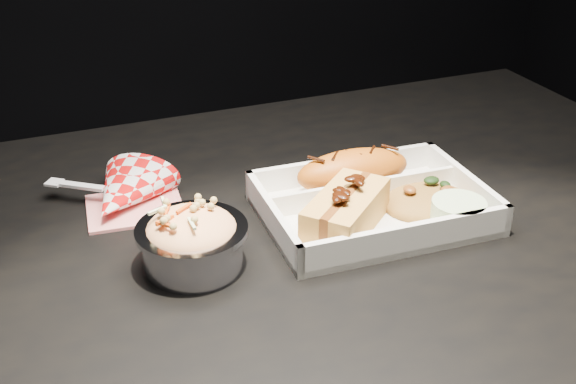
# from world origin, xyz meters

# --- Properties ---
(dining_table) EXTENTS (1.20, 0.80, 0.75)m
(dining_table) POSITION_xyz_m (0.00, 0.00, 0.66)
(dining_table) COLOR black
(dining_table) RESTS_ON ground
(food_tray) EXTENTS (0.26, 0.19, 0.04)m
(food_tray) POSITION_xyz_m (0.13, 0.02, 0.76)
(food_tray) COLOR white
(food_tray) RESTS_ON dining_table
(fried_pastry) EXTENTS (0.15, 0.06, 0.05)m
(fried_pastry) POSITION_xyz_m (0.13, 0.07, 0.78)
(fried_pastry) COLOR #BE5B13
(fried_pastry) RESTS_ON food_tray
(hotdog) EXTENTS (0.13, 0.12, 0.06)m
(hotdog) POSITION_xyz_m (0.08, -0.01, 0.78)
(hotdog) COLOR #E4A64D
(hotdog) RESTS_ON food_tray
(fried_rice_mound) EXTENTS (0.11, 0.09, 0.03)m
(fried_rice_mound) POSITION_xyz_m (0.19, 0.01, 0.77)
(fried_rice_mound) COLOR #A77230
(fried_rice_mound) RESTS_ON food_tray
(cupcake_liner) EXTENTS (0.06, 0.06, 0.03)m
(cupcake_liner) POSITION_xyz_m (0.20, -0.04, 0.77)
(cupcake_liner) COLOR beige
(cupcake_liner) RESTS_ON food_tray
(foil_coleslaw_cup) EXTENTS (0.11, 0.11, 0.07)m
(foil_coleslaw_cup) POSITION_xyz_m (-0.09, -0.00, 0.78)
(foil_coleslaw_cup) COLOR silver
(foil_coleslaw_cup) RESTS_ON dining_table
(napkin_fork) EXTENTS (0.16, 0.15, 0.10)m
(napkin_fork) POSITION_xyz_m (-0.13, 0.15, 0.77)
(napkin_fork) COLOR red
(napkin_fork) RESTS_ON dining_table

